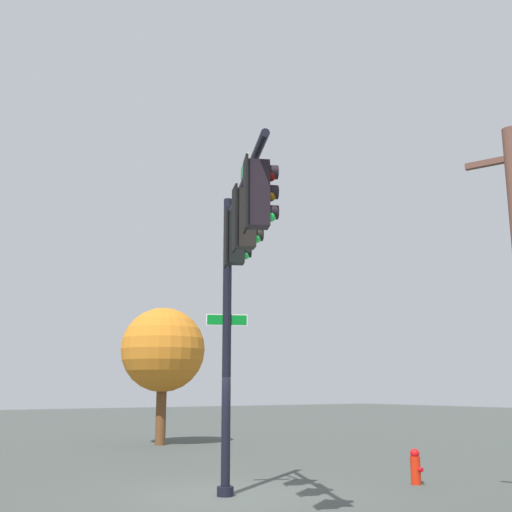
% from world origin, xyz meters
% --- Properties ---
extents(ground_plane, '(120.00, 120.00, 0.00)m').
position_xyz_m(ground_plane, '(0.00, 0.00, 0.00)').
color(ground_plane, '#414743').
extents(signal_pole_assembly, '(5.01, 2.67, 6.62)m').
position_xyz_m(signal_pole_assembly, '(1.89, -0.84, 4.76)').
color(signal_pole_assembly, black).
rests_on(signal_pole_assembly, ground_plane).
extents(fire_hydrant, '(0.33, 0.24, 0.83)m').
position_xyz_m(fire_hydrant, '(1.12, 4.65, 0.41)').
color(fire_hydrant, red).
rests_on(fire_hydrant, ground_plane).
extents(tree_near, '(3.50, 3.50, 5.60)m').
position_xyz_m(tree_near, '(-12.01, 4.00, 3.83)').
color(tree_near, brown).
rests_on(tree_near, ground_plane).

